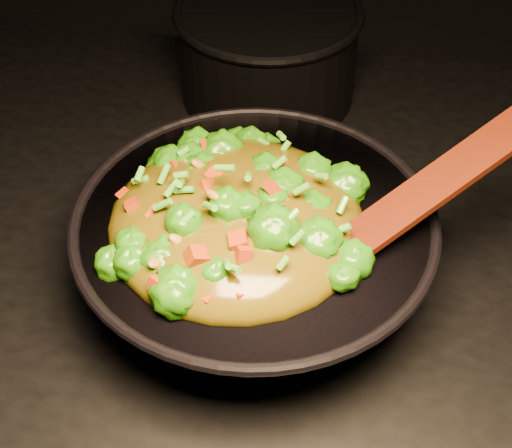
# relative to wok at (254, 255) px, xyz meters

# --- Properties ---
(wok) EXTENTS (0.41, 0.41, 0.10)m
(wok) POSITION_rel_wok_xyz_m (0.00, 0.00, 0.00)
(wok) COLOR black
(wok) RESTS_ON stovetop
(stir_fry) EXTENTS (0.31, 0.31, 0.09)m
(stir_fry) POSITION_rel_wok_xyz_m (-0.02, -0.01, 0.09)
(stir_fry) COLOR #2A7908
(stir_fry) RESTS_ON wok
(spatula) EXTENTS (0.23, 0.19, 0.11)m
(spatula) POSITION_rel_wok_xyz_m (0.16, 0.01, 0.10)
(spatula) COLOR #321006
(spatula) RESTS_ON wok
(back_pot) EXTENTS (0.24, 0.24, 0.14)m
(back_pot) POSITION_rel_wok_xyz_m (-0.04, 0.36, 0.02)
(back_pot) COLOR black
(back_pot) RESTS_ON stovetop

